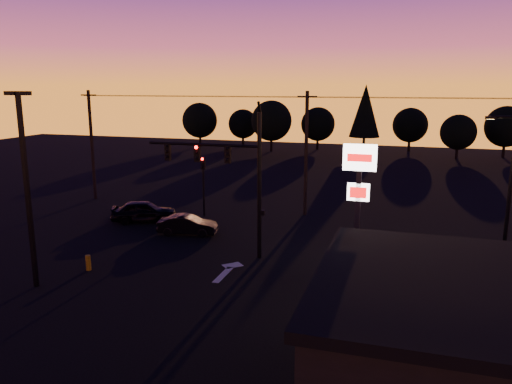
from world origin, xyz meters
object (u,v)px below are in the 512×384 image
secondary_signal (203,177)px  bollard (88,263)px  pylon_sign (359,185)px  car_mid (188,225)px  car_left (144,211)px  parking_lot_light (26,178)px  streetlight (508,188)px  traffic_signal_mast (231,169)px  suv_parked (404,314)px

secondary_signal → bollard: (-1.41, -11.93, -2.46)m
pylon_sign → car_mid: (-11.18, 5.40, -4.29)m
car_left → bollard: bearing=169.3°
car_mid → parking_lot_light: bearing=150.3°
car_mid → secondary_signal: bearing=-1.0°
secondary_signal → streetlight: 19.89m
streetlight → bollard: bearing=-163.7°
traffic_signal_mast → pylon_sign: (7.10, -2.49, -0.02)m
pylon_sign → car_left: bearing=154.7°
car_left → suv_parked: bearing=-144.7°
pylon_sign → bollard: bearing=-171.8°
pylon_sign → car_left: 17.52m
parking_lot_light → car_mid: (3.32, 9.90, -4.65)m
parking_lot_light → bollard: bearing=67.0°
car_mid → car_left: bearing=54.9°
car_mid → suv_parked: size_ratio=0.84×
bollard → suv_parked: suv_parked is taller
traffic_signal_mast → parking_lot_light: (-7.40, -6.99, 0.33)m
secondary_signal → car_left: secondary_signal is taller
pylon_sign → suv_parked: bearing=-58.3°
bollard → car_left: bearing=102.1°
car_left → suv_parked: 20.83m
bollard → parking_lot_light: bearing=-113.0°
bollard → car_mid: 7.67m
parking_lot_light → suv_parked: parking_lot_light is taller
secondary_signal → car_left: (-3.39, -2.72, -2.10)m
pylon_sign → bollard: pylon_sign is taller
parking_lot_light → suv_parked: size_ratio=2.02×
traffic_signal_mast → car_mid: 6.61m
car_left → car_mid: 4.61m
pylon_sign → suv_parked: size_ratio=1.51×
pylon_sign → traffic_signal_mast: bearing=160.6°
pylon_sign → car_mid: bearing=154.2°
secondary_signal → suv_parked: bearing=-43.8°
streetlight → car_mid: (-18.09, 1.40, -3.80)m
suv_parked → pylon_sign: bearing=94.9°
bollard → suv_parked: (15.71, -1.78, 0.23)m
secondary_signal → bollard: 12.26m
car_mid → traffic_signal_mast: bearing=-136.5°
car_left → pylon_sign: bearing=-138.1°
secondary_signal → streetlight: streetlight is taller
traffic_signal_mast → bollard: traffic_signal_mast is taller
traffic_signal_mast → bollard: (-6.31, -4.44, -4.54)m
streetlight → car_mid: size_ratio=2.11×
parking_lot_light → secondary_signal: bearing=80.2°
streetlight → car_left: bearing=171.7°
traffic_signal_mast → bollard: 8.95m
parking_lot_light → pylon_sign: size_ratio=1.34×
traffic_signal_mast → parking_lot_light: parking_lot_light is taller
parking_lot_light → car_left: size_ratio=2.05×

